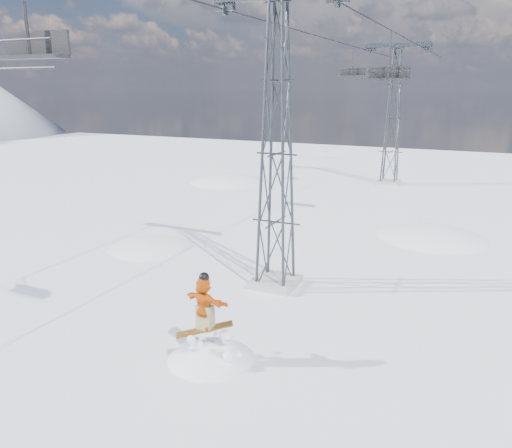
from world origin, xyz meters
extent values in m
plane|color=white|center=(0.00, 0.00, 0.00)|extent=(120.00, 120.00, 0.00)
sphere|color=white|center=(-7.00, 10.00, -7.65)|extent=(16.00, 16.00, 16.00)
sphere|color=white|center=(6.00, 18.00, -9.50)|extent=(20.00, 20.00, 20.00)
sphere|color=white|center=(-12.00, 28.00, -10.40)|extent=(22.00, 22.00, 22.00)
cube|color=#999999|center=(0.80, 8.00, 0.15)|extent=(1.80, 1.80, 0.30)
cube|color=#303439|center=(-1.40, 8.00, 11.05)|extent=(0.80, 0.25, 0.50)
cube|color=#999999|center=(0.80, 33.00, 0.15)|extent=(1.80, 1.80, 0.30)
cube|color=#303439|center=(0.80, 33.00, 11.25)|extent=(5.00, 0.35, 0.35)
cube|color=#303439|center=(-1.40, 33.00, 11.05)|extent=(0.80, 0.25, 0.50)
cube|color=#303439|center=(3.00, 33.00, 11.05)|extent=(0.80, 0.25, 0.50)
cylinder|color=black|center=(-1.40, 19.50, 10.85)|extent=(0.06, 51.00, 0.06)
cylinder|color=black|center=(3.00, 19.50, 10.85)|extent=(0.06, 51.00, 0.06)
sphere|color=white|center=(1.28, 1.78, -1.75)|extent=(4.40, 4.40, 4.40)
cube|color=#AE6817|center=(1.28, 1.48, 1.12)|extent=(1.59, 1.16, 0.35)
imported|color=#DB5609|center=(1.28, 1.48, 1.95)|extent=(1.57, 0.72, 1.63)
cube|color=#8E8658|center=(1.28, 1.48, 1.51)|extent=(0.51, 0.42, 0.75)
sphere|color=black|center=(1.28, 1.48, 2.75)|extent=(0.30, 0.30, 0.30)
cylinder|color=black|center=(-1.40, -1.34, 9.76)|extent=(0.08, 0.08, 2.18)
cube|color=black|center=(-1.40, -1.34, 8.67)|extent=(1.98, 0.45, 0.08)
cube|color=black|center=(-1.40, -1.12, 8.97)|extent=(1.98, 0.06, 0.55)
cylinder|color=black|center=(-1.40, -1.58, 8.42)|extent=(1.98, 0.06, 0.06)
cylinder|color=black|center=(-1.40, -1.63, 9.02)|extent=(1.98, 0.05, 0.05)
cylinder|color=black|center=(3.00, 18.02, 9.64)|extent=(0.09, 0.09, 2.42)
cube|color=black|center=(3.00, 18.02, 8.43)|extent=(2.20, 0.49, 0.09)
cube|color=black|center=(3.00, 18.26, 8.76)|extent=(2.20, 0.07, 0.60)
cylinder|color=black|center=(3.00, 17.74, 8.16)|extent=(2.20, 0.07, 0.07)
cylinder|color=black|center=(3.00, 17.69, 8.82)|extent=(2.20, 0.05, 0.05)
cylinder|color=black|center=(-1.40, 27.48, 9.84)|extent=(0.07, 0.07, 2.02)
cube|color=black|center=(-1.40, 27.48, 8.83)|extent=(1.84, 0.41, 0.07)
cube|color=black|center=(-1.40, 27.69, 9.10)|extent=(1.84, 0.06, 0.51)
cylinder|color=black|center=(-1.40, 27.25, 8.60)|extent=(1.84, 0.06, 0.06)
cylinder|color=black|center=(-1.40, 27.21, 9.15)|extent=(1.84, 0.05, 0.05)
cylinder|color=black|center=(-1.40, 42.00, 9.76)|extent=(0.08, 0.08, 2.18)
cube|color=black|center=(-1.40, 42.00, 8.67)|extent=(1.98, 0.45, 0.08)
cube|color=black|center=(-1.40, 42.22, 8.97)|extent=(1.98, 0.06, 0.54)
cylinder|color=black|center=(-1.40, 41.75, 8.42)|extent=(1.98, 0.06, 0.06)
cylinder|color=black|center=(-1.40, 41.70, 9.02)|extent=(1.98, 0.05, 0.05)
camera|label=1|loc=(8.27, -9.97, 8.01)|focal=35.00mm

